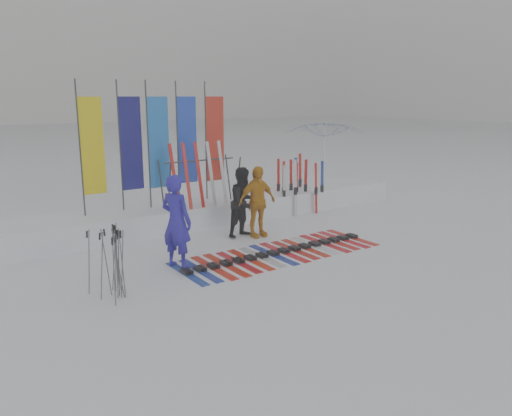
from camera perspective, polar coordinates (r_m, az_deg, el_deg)
ground at (r=9.92m, az=4.33°, el=-7.47°), size 120.00×120.00×0.00m
snow_bank at (r=13.57m, az=-7.90°, el=-0.70°), size 14.00×1.60×0.60m
person_blue at (r=10.10m, az=-9.08°, el=-1.55°), size 0.71×0.83×1.91m
person_black at (r=12.25m, az=-1.41°, el=0.68°), size 0.95×0.81×1.73m
person_yellow at (r=12.21m, az=0.12°, el=0.72°), size 1.04×0.46×1.76m
tent_canopy at (r=17.67m, az=7.91°, el=5.76°), size 3.33×3.38×2.64m
ski_row at (r=11.08m, az=2.60°, el=-5.07°), size 4.69×1.70×0.07m
pole_cluster at (r=8.98m, az=-15.98°, el=-6.05°), size 0.55×0.82×1.25m
feather_flags at (r=13.14m, az=-11.13°, el=7.35°), size 3.99×0.30×3.20m
ski_rack at (r=13.11m, az=-6.37°, el=3.70°), size 2.04×0.80×1.23m
upright_skis at (r=14.91m, az=4.72°, el=2.49°), size 1.52×1.12×1.66m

